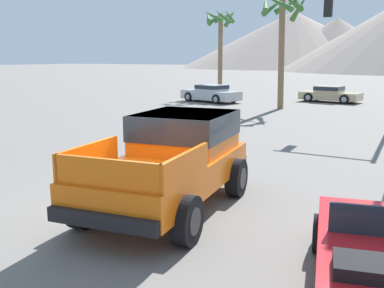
{
  "coord_description": "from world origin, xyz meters",
  "views": [
    {
      "loc": [
        5.25,
        -7.26,
        3.11
      ],
      "look_at": [
        0.38,
        1.16,
        1.23
      ],
      "focal_mm": 42.0,
      "sensor_mm": 36.0,
      "label": 1
    }
  ],
  "objects_px": {
    "traffic_light_main": "(366,32)",
    "palm_tree_tall": "(220,31)",
    "parked_car_silver": "(211,93)",
    "parked_car_tan": "(330,94)",
    "orange_pickup_truck": "(175,155)",
    "palm_tree_short": "(283,21)"
  },
  "relations": [
    {
      "from": "parked_car_tan",
      "to": "palm_tree_short",
      "type": "relative_size",
      "value": 0.61
    },
    {
      "from": "parked_car_silver",
      "to": "traffic_light_main",
      "type": "xyz_separation_m",
      "value": [
        11.35,
        -7.53,
        3.56
      ]
    },
    {
      "from": "traffic_light_main",
      "to": "palm_tree_short",
      "type": "distance_m",
      "value": 8.2
    },
    {
      "from": "parked_car_silver",
      "to": "palm_tree_short",
      "type": "height_order",
      "value": "palm_tree_short"
    },
    {
      "from": "palm_tree_tall",
      "to": "palm_tree_short",
      "type": "height_order",
      "value": "palm_tree_short"
    },
    {
      "from": "parked_car_silver",
      "to": "parked_car_tan",
      "type": "bearing_deg",
      "value": -45.14
    },
    {
      "from": "palm_tree_tall",
      "to": "traffic_light_main",
      "type": "bearing_deg",
      "value": -42.91
    },
    {
      "from": "orange_pickup_truck",
      "to": "palm_tree_short",
      "type": "bearing_deg",
      "value": 94.44
    },
    {
      "from": "parked_car_silver",
      "to": "palm_tree_short",
      "type": "relative_size",
      "value": 0.68
    },
    {
      "from": "palm_tree_tall",
      "to": "orange_pickup_truck",
      "type": "bearing_deg",
      "value": -65.37
    },
    {
      "from": "orange_pickup_truck",
      "to": "palm_tree_tall",
      "type": "bearing_deg",
      "value": 106.53
    },
    {
      "from": "traffic_light_main",
      "to": "palm_tree_tall",
      "type": "bearing_deg",
      "value": -42.91
    },
    {
      "from": "orange_pickup_truck",
      "to": "palm_tree_tall",
      "type": "relative_size",
      "value": 0.76
    },
    {
      "from": "orange_pickup_truck",
      "to": "palm_tree_short",
      "type": "height_order",
      "value": "palm_tree_short"
    },
    {
      "from": "orange_pickup_truck",
      "to": "palm_tree_tall",
      "type": "height_order",
      "value": "palm_tree_tall"
    },
    {
      "from": "parked_car_silver",
      "to": "traffic_light_main",
      "type": "relative_size",
      "value": 0.77
    },
    {
      "from": "parked_car_tan",
      "to": "palm_tree_short",
      "type": "height_order",
      "value": "palm_tree_short"
    },
    {
      "from": "orange_pickup_truck",
      "to": "palm_tree_short",
      "type": "xyz_separation_m",
      "value": [
        -4.17,
        18.74,
        4.14
      ]
    },
    {
      "from": "parked_car_tan",
      "to": "palm_tree_short",
      "type": "bearing_deg",
      "value": -9.73
    },
    {
      "from": "parked_car_silver",
      "to": "traffic_light_main",
      "type": "distance_m",
      "value": 14.07
    },
    {
      "from": "parked_car_silver",
      "to": "palm_tree_tall",
      "type": "xyz_separation_m",
      "value": [
        -1.59,
        4.49,
        4.56
      ]
    },
    {
      "from": "parked_car_tan",
      "to": "palm_tree_tall",
      "type": "relative_size",
      "value": 0.62
    }
  ]
}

